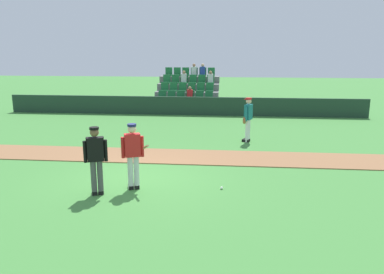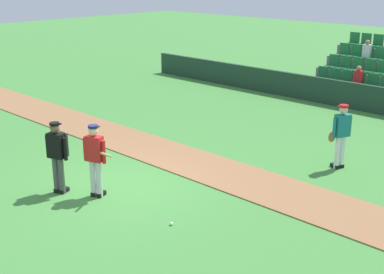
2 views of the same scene
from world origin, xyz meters
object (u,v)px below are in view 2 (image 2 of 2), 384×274
at_px(umpire_home_plate, 57,153).
at_px(runner_teal_jersey, 341,134).
at_px(baseball, 171,224).
at_px(batter_red_jersey, 95,158).

xyz_separation_m(umpire_home_plate, runner_teal_jersey, (4.04, 6.08, -0.04)).
height_order(runner_teal_jersey, baseball, runner_teal_jersey).
xyz_separation_m(batter_red_jersey, runner_teal_jersey, (3.21, 5.60, -0.01)).
bearing_deg(umpire_home_plate, batter_red_jersey, 29.79).
relative_size(batter_red_jersey, runner_teal_jersey, 1.00).
bearing_deg(batter_red_jersey, umpire_home_plate, -150.21).
xyz_separation_m(runner_teal_jersey, baseball, (-0.89, -5.41, -0.93)).
height_order(batter_red_jersey, umpire_home_plate, same).
xyz_separation_m(umpire_home_plate, baseball, (3.14, 0.67, -0.96)).
relative_size(batter_red_jersey, baseball, 23.78).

